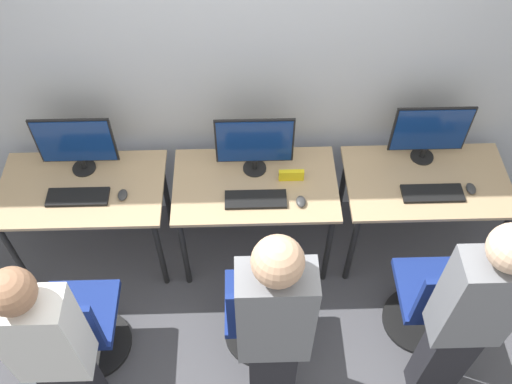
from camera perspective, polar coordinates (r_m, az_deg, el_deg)
The scene contains 21 objects.
ground_plane at distance 4.08m, azimuth 0.05°, elevation -9.29°, with size 20.00×20.00×0.00m, color #4C4C51.
wall_back at distance 3.49m, azimuth -0.29°, elevation 13.19°, with size 12.00×0.05×2.80m.
desk_left at distance 3.85m, azimuth -16.82°, elevation -0.47°, with size 1.05×0.62×0.75m.
monitor_left at distance 3.72m, azimuth -17.61°, elevation 4.66°, with size 0.49×0.15×0.44m.
keyboard_left at distance 3.72m, azimuth -17.39°, elevation -0.48°, with size 0.38×0.14×0.02m.
mouse_left at distance 3.65m, azimuth -13.19°, elevation -0.28°, with size 0.06×0.09×0.03m.
office_chair_left at distance 3.68m, azimuth -17.13°, elevation -12.83°, with size 0.48×0.48×0.90m.
person_left at distance 3.09m, azimuth -19.58°, elevation -14.91°, with size 0.36×0.21×1.59m.
desk_center at distance 3.71m, azimuth -0.08°, elevation -0.11°, with size 1.05×0.62×0.75m.
monitor_center at distance 3.54m, azimuth -0.14°, elevation 4.88°, with size 0.49×0.15×0.44m.
keyboard_center at distance 3.54m, azimuth -0.02°, elevation -0.75°, with size 0.38×0.14×0.02m.
mouse_center at distance 3.54m, azimuth 4.51°, elevation -0.96°, with size 0.06×0.09×0.03m.
office_chair_center at distance 3.56m, azimuth 0.54°, elevation -12.22°, with size 0.48×0.48×0.90m.
person_center at distance 2.90m, azimuth 1.80°, elevation -13.77°, with size 0.36×0.22×1.70m.
desk_right at distance 3.89m, azimuth 16.51°, elevation 0.25°, with size 1.05×0.62×0.75m.
monitor_right at distance 3.78m, azimuth 17.02°, elevation 5.78°, with size 0.49×0.15×0.44m.
keyboard_right at distance 3.74m, azimuth 17.24°, elevation -0.13°, with size 0.38×0.14×0.02m.
mouse_right at distance 3.84m, azimuth 20.70°, elevation 0.32°, with size 0.06×0.09×0.03m.
office_chair_right at distance 3.76m, azimuth 17.25°, elevation -10.51°, with size 0.48×0.48×0.90m.
person_right at distance 3.14m, azimuth 20.42°, elevation -11.71°, with size 0.36×0.22×1.67m.
placard_center at distance 3.63m, azimuth 3.55°, elevation 1.69°, with size 0.16×0.03×0.08m.
Camera 1 is at (-0.06, -1.99, 3.56)m, focal length 40.00 mm.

